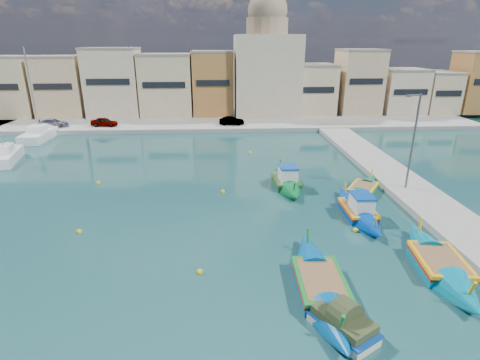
# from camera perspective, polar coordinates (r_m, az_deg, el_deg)

# --- Properties ---
(ground) EXTENTS (160.00, 160.00, 0.00)m
(ground) POSITION_cam_1_polar(r_m,az_deg,el_deg) (24.63, -8.67, -8.11)
(ground) COLOR #153B3F
(ground) RESTS_ON ground
(east_quay) EXTENTS (4.00, 70.00, 0.50)m
(east_quay) POSITION_cam_1_polar(r_m,az_deg,el_deg) (28.88, 29.85, -5.78)
(east_quay) COLOR gray
(east_quay) RESTS_ON ground
(north_quay) EXTENTS (80.00, 8.00, 0.60)m
(north_quay) POSITION_cam_1_polar(r_m,az_deg,el_deg) (54.80, -5.69, 8.34)
(north_quay) COLOR gray
(north_quay) RESTS_ON ground
(north_townhouses) EXTENTS (83.20, 7.87, 10.19)m
(north_townhouses) POSITION_cam_1_polar(r_m,az_deg,el_deg) (61.42, 0.86, 14.17)
(north_townhouses) COLOR #C7B489
(north_townhouses) RESTS_ON ground
(church_block) EXTENTS (10.00, 10.00, 19.10)m
(church_block) POSITION_cam_1_polar(r_m,az_deg,el_deg) (62.08, 4.04, 17.35)
(church_block) COLOR #CAB596
(church_block) RESTS_ON ground
(quay_street_lamp) EXTENTS (1.18, 0.16, 8.00)m
(quay_street_lamp) POSITION_cam_1_polar(r_m,az_deg,el_deg) (32.17, 24.78, 5.35)
(quay_street_lamp) COLOR #595B60
(quay_street_lamp) RESTS_ON ground
(parked_cars) EXTENTS (28.24, 2.02, 1.21)m
(parked_cars) POSITION_cam_1_polar(r_m,az_deg,el_deg) (54.85, -17.73, 8.43)
(parked_cars) COLOR #4C1919
(parked_cars) RESTS_ON north_quay
(luzzu_turquoise_cabin) EXTENTS (1.99, 8.59, 2.75)m
(luzzu_turquoise_cabin) POSITION_cam_1_polar(r_m,az_deg,el_deg) (27.93, 17.54, -4.54)
(luzzu_turquoise_cabin) COLOR #0039A6
(luzzu_turquoise_cabin) RESTS_ON ground
(luzzu_blue_cabin) EXTENTS (2.25, 8.32, 2.92)m
(luzzu_blue_cabin) POSITION_cam_1_polar(r_m,az_deg,el_deg) (32.24, 7.09, -0.29)
(luzzu_blue_cabin) COLOR #0A6E32
(luzzu_blue_cabin) RESTS_ON ground
(luzzu_cyan_mid) EXTENTS (5.76, 7.19, 2.23)m
(luzzu_cyan_mid) POSITION_cam_1_polar(r_m,az_deg,el_deg) (32.16, 18.19, -1.48)
(luzzu_cyan_mid) COLOR #0A6E51
(luzzu_cyan_mid) RESTS_ON ground
(luzzu_blue_south) EXTENTS (2.57, 9.89, 2.83)m
(luzzu_blue_south) POSITION_cam_1_polar(r_m,az_deg,el_deg) (19.60, 12.16, -15.56)
(luzzu_blue_south) COLOR #00549F
(luzzu_blue_south) RESTS_ON ground
(luzzu_cyan_south) EXTENTS (3.41, 9.15, 2.78)m
(luzzu_cyan_south) POSITION_cam_1_polar(r_m,az_deg,el_deg) (23.32, 28.08, -11.44)
(luzzu_cyan_south) COLOR #007A99
(luzzu_cyan_south) RESTS_ON ground
(tender_near) EXTENTS (2.81, 3.28, 1.42)m
(tender_near) POSITION_cam_1_polar(r_m,az_deg,el_deg) (17.47, 15.45, -20.45)
(tender_near) COLOR beige
(tender_near) RESTS_ON ground
(yacht_north) EXTENTS (2.70, 9.01, 11.97)m
(yacht_north) POSITION_cam_1_polar(r_m,az_deg,el_deg) (55.38, -27.58, 6.43)
(yacht_north) COLOR white
(yacht_north) RESTS_ON ground
(yacht_midnorth) EXTENTS (4.28, 8.59, 11.70)m
(yacht_midnorth) POSITION_cam_1_polar(r_m,az_deg,el_deg) (46.96, -31.78, 3.51)
(yacht_midnorth) COLOR white
(yacht_midnorth) RESTS_ON ground
(mooring_buoys) EXTENTS (19.75, 22.83, 0.36)m
(mooring_buoys) POSITION_cam_1_polar(r_m,az_deg,el_deg) (29.02, -5.83, -3.23)
(mooring_buoys) COLOR gold
(mooring_buoys) RESTS_ON ground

